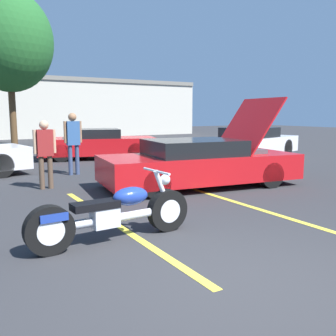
# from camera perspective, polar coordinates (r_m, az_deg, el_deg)

# --- Properties ---
(ground_plane) EXTENTS (80.00, 80.00, 0.00)m
(ground_plane) POSITION_cam_1_polar(r_m,az_deg,el_deg) (4.19, 10.90, -16.87)
(ground_plane) COLOR #2D2D30
(parking_stripe_middle) EXTENTS (0.12, 5.32, 0.01)m
(parking_stripe_middle) POSITION_cam_1_polar(r_m,az_deg,el_deg) (6.16, -7.95, -8.45)
(parking_stripe_middle) COLOR yellow
(parking_stripe_middle) RESTS_ON ground
(parking_stripe_back) EXTENTS (0.12, 5.32, 0.01)m
(parking_stripe_back) POSITION_cam_1_polar(r_m,az_deg,el_deg) (7.55, 11.17, -5.39)
(parking_stripe_back) COLOR yellow
(parking_stripe_back) RESTS_ON ground
(tree_background) EXTENTS (4.15, 4.15, 7.56)m
(tree_background) POSITION_cam_1_polar(r_m,az_deg,el_deg) (20.21, -23.14, 17.32)
(tree_background) COLOR brown
(tree_background) RESTS_ON ground
(motorcycle) EXTENTS (2.42, 0.70, 0.95)m
(motorcycle) POSITION_cam_1_polar(r_m,az_deg,el_deg) (5.27, -8.31, -6.98)
(motorcycle) COLOR black
(motorcycle) RESTS_ON ground
(show_car_hood_open) EXTENTS (4.98, 2.48, 2.16)m
(show_car_hood_open) POSITION_cam_1_polar(r_m,az_deg,el_deg) (9.15, 5.00, 0.79)
(show_car_hood_open) COLOR red
(show_car_hood_open) RESTS_ON ground
(parked_car_right_row) EXTENTS (4.80, 2.90, 1.22)m
(parked_car_right_row) POSITION_cam_1_polar(r_m,az_deg,el_deg) (15.35, 12.59, 3.75)
(parked_car_right_row) COLOR silver
(parked_car_right_row) RESTS_ON ground
(parked_car_mid_row) EXTENTS (4.79, 3.05, 1.17)m
(parked_car_mid_row) POSITION_cam_1_polar(r_m,az_deg,el_deg) (15.07, -10.73, 3.63)
(parked_car_mid_row) COLOR red
(parked_car_mid_row) RESTS_ON ground
(spectator_near_motorcycle) EXTENTS (0.52, 0.21, 1.61)m
(spectator_near_motorcycle) POSITION_cam_1_polar(r_m,az_deg,el_deg) (9.21, -18.25, 2.80)
(spectator_near_motorcycle) COLOR brown
(spectator_near_motorcycle) RESTS_ON ground
(spectator_by_show_car) EXTENTS (0.52, 0.23, 1.79)m
(spectator_by_show_car) POSITION_cam_1_polar(r_m,az_deg,el_deg) (11.12, -14.27, 4.45)
(spectator_by_show_car) COLOR #38476B
(spectator_by_show_car) RESTS_ON ground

